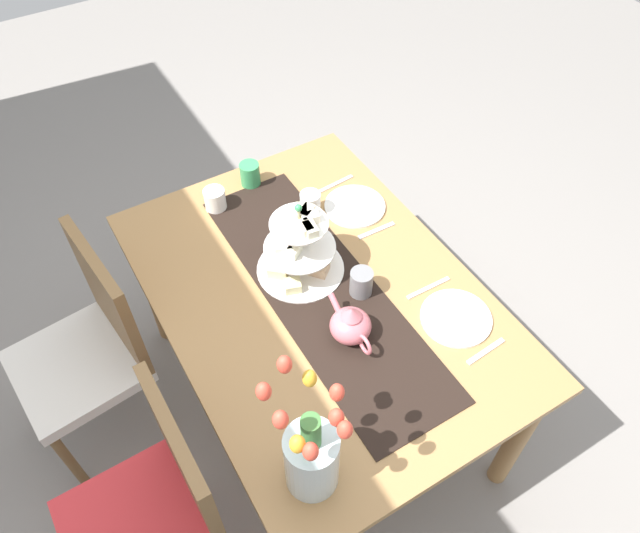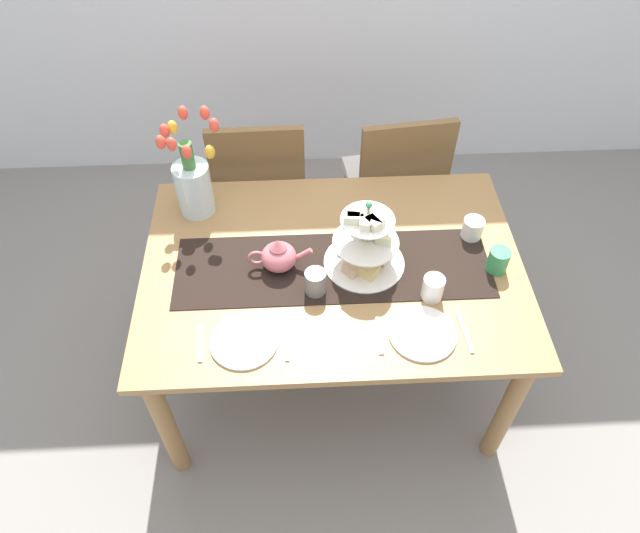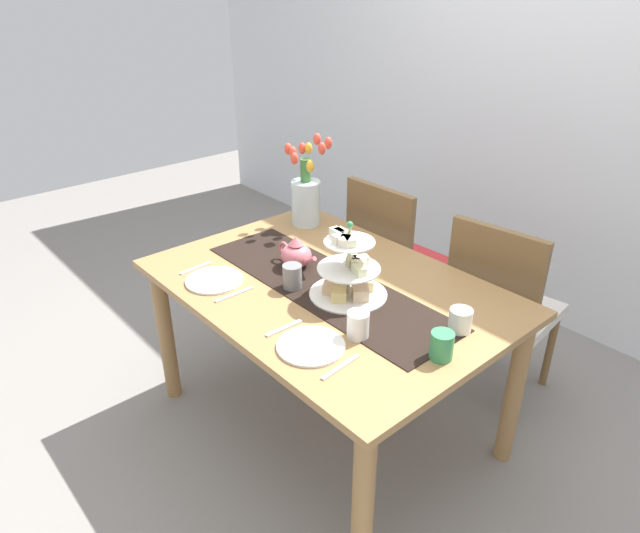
{
  "view_description": "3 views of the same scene",
  "coord_description": "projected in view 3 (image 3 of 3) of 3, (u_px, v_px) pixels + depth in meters",
  "views": [
    {
      "loc": [
        -1.07,
        0.63,
        2.31
      ],
      "look_at": [
        0.07,
        -0.05,
        0.76
      ],
      "focal_mm": 33.96,
      "sensor_mm": 36.0,
      "label": 1
    },
    {
      "loc": [
        -0.12,
        -1.44,
        2.35
      ],
      "look_at": [
        -0.05,
        -0.06,
        0.79
      ],
      "focal_mm": 32.67,
      "sensor_mm": 36.0,
      "label": 2
    },
    {
      "loc": [
        1.46,
        -1.32,
        1.83
      ],
      "look_at": [
        0.02,
        -0.06,
        0.83
      ],
      "focal_mm": 31.87,
      "sensor_mm": 36.0,
      "label": 3
    }
  ],
  "objects": [
    {
      "name": "table_runner",
      "position": [
        325.0,
        285.0,
        2.25
      ],
      "size": [
        1.17,
        0.35,
        0.0
      ],
      "primitive_type": "cube",
      "color": "black",
      "rests_on": "dining_table"
    },
    {
      "name": "tiered_cake_stand",
      "position": [
        349.0,
        273.0,
        2.14
      ],
      "size": [
        0.3,
        0.3,
        0.3
      ],
      "color": "beige",
      "rests_on": "table_runner"
    },
    {
      "name": "mug_orange",
      "position": [
        442.0,
        346.0,
        1.81
      ],
      "size": [
        0.08,
        0.08,
        0.09
      ],
      "primitive_type": "cylinder",
      "color": "#389356",
      "rests_on": "dining_table"
    },
    {
      "name": "cream_jug",
      "position": [
        460.0,
        320.0,
        1.95
      ],
      "size": [
        0.08,
        0.08,
        0.08
      ],
      "primitive_type": "cylinder",
      "color": "white",
      "rests_on": "dining_table"
    },
    {
      "name": "fork_right",
      "position": [
        284.0,
        328.0,
        1.98
      ],
      "size": [
        0.02,
        0.15,
        0.01
      ],
      "primitive_type": "cube",
      "rotation": [
        0.0,
        0.0,
        -0.03
      ],
      "color": "silver",
      "rests_on": "dining_table"
    },
    {
      "name": "mug_white_text",
      "position": [
        358.0,
        325.0,
        1.91
      ],
      "size": [
        0.08,
        0.08,
        0.09
      ],
      "primitive_type": "cylinder",
      "color": "white",
      "rests_on": "dining_table"
    },
    {
      "name": "tulip_vase",
      "position": [
        306.0,
        195.0,
        2.73
      ],
      "size": [
        0.23,
        0.19,
        0.44
      ],
      "color": "silver",
      "rests_on": "dining_table"
    },
    {
      "name": "room_wall_rear",
      "position": [
        559.0,
        87.0,
        2.93
      ],
      "size": [
        6.0,
        0.08,
        2.6
      ],
      "primitive_type": "cube",
      "color": "silver",
      "rests_on": "ground_plane"
    },
    {
      "name": "knife_right",
      "position": [
        341.0,
        367.0,
        1.78
      ],
      "size": [
        0.03,
        0.17,
        0.01
      ],
      "primitive_type": "cube",
      "rotation": [
        0.0,
        0.0,
        0.08
      ],
      "color": "silver",
      "rests_on": "dining_table"
    },
    {
      "name": "knife_left",
      "position": [
        234.0,
        294.0,
        2.18
      ],
      "size": [
        0.02,
        0.17,
        0.01
      ],
      "primitive_type": "cube",
      "rotation": [
        0.0,
        0.0,
        -0.02
      ],
      "color": "silver",
      "rests_on": "dining_table"
    },
    {
      "name": "dinner_plate_right",
      "position": [
        311.0,
        346.0,
        1.88
      ],
      "size": [
        0.23,
        0.23,
        0.01
      ],
      "primitive_type": "cylinder",
      "color": "white",
      "rests_on": "dining_table"
    },
    {
      "name": "dinner_plate_left",
      "position": [
        214.0,
        280.0,
        2.28
      ],
      "size": [
        0.23,
        0.23,
        0.01
      ],
      "primitive_type": "cylinder",
      "color": "white",
      "rests_on": "dining_table"
    },
    {
      "name": "mug_grey",
      "position": [
        292.0,
        276.0,
        2.21
      ],
      "size": [
        0.08,
        0.08,
        0.09
      ],
      "primitive_type": "cylinder",
      "color": "slate",
      "rests_on": "table_runner"
    },
    {
      "name": "dining_table",
      "position": [
        328.0,
        306.0,
        2.31
      ],
      "size": [
        1.42,
        0.99,
        0.72
      ],
      "color": "#A37747",
      "rests_on": "ground_plane"
    },
    {
      "name": "ground_plane",
      "position": [
        327.0,
        422.0,
        2.59
      ],
      "size": [
        8.0,
        8.0,
        0.0
      ],
      "primitive_type": "plane",
      "color": "gray"
    },
    {
      "name": "fork_left",
      "position": [
        196.0,
        268.0,
        2.38
      ],
      "size": [
        0.03,
        0.15,
        0.01
      ],
      "primitive_type": "cube",
      "rotation": [
        0.0,
        0.0,
        0.07
      ],
      "color": "silver",
      "rests_on": "dining_table"
    },
    {
      "name": "teapot",
      "position": [
        296.0,
        254.0,
        2.37
      ],
      "size": [
        0.24,
        0.13,
        0.14
      ],
      "color": "#D66B75",
      "rests_on": "table_runner"
    },
    {
      "name": "chair_right",
      "position": [
        500.0,
        304.0,
        2.55
      ],
      "size": [
        0.47,
        0.47,
        0.91
      ],
      "color": "brown",
      "rests_on": "ground_plane"
    },
    {
      "name": "chair_left",
      "position": [
        392.0,
        256.0,
        2.98
      ],
      "size": [
        0.43,
        0.43,
        0.91
      ],
      "color": "brown",
      "rests_on": "ground_plane"
    }
  ]
}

